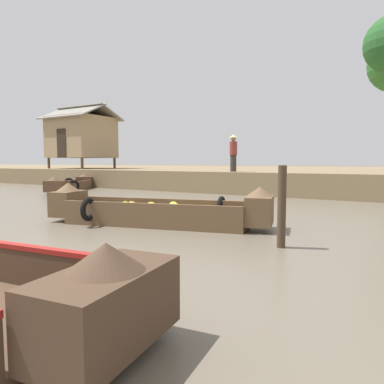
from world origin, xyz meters
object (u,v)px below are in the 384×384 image
(banana_boat, at_px, (157,211))
(cargo_boat_upstream, at_px, (71,185))
(stilt_house_left, at_px, (82,137))
(vendor_person, at_px, (233,151))
(mooring_post, at_px, (282,207))

(banana_boat, bearing_deg, cargo_boat_upstream, 149.50)
(stilt_house_left, distance_m, vendor_person, 12.11)
(mooring_post, bearing_deg, stilt_house_left, 147.06)
(stilt_house_left, xyz_separation_m, vendor_person, (11.90, -1.91, -1.18))
(cargo_boat_upstream, relative_size, stilt_house_left, 1.02)
(cargo_boat_upstream, xyz_separation_m, stilt_house_left, (-4.62, 4.87, 2.80))
(vendor_person, xyz_separation_m, mooring_post, (5.00, -9.04, -1.22))
(cargo_boat_upstream, height_order, stilt_house_left, stilt_house_left)
(cargo_boat_upstream, xyz_separation_m, vendor_person, (7.27, 2.96, 1.61))
(stilt_house_left, relative_size, mooring_post, 3.10)
(cargo_boat_upstream, relative_size, vendor_person, 2.60)
(banana_boat, height_order, vendor_person, vendor_person)
(stilt_house_left, bearing_deg, mooring_post, -32.94)
(cargo_boat_upstream, distance_m, vendor_person, 8.02)
(banana_boat, relative_size, mooring_post, 3.79)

